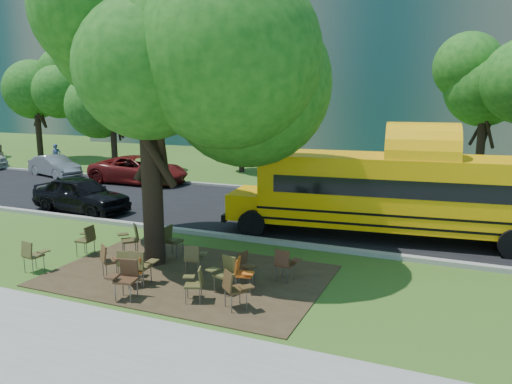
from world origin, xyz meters
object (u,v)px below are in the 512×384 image
at_px(chair_8, 87,237).
at_px(chair_9, 131,237).
at_px(chair_3, 135,268).
at_px(chair_10, 172,238).
at_px(chair_7, 242,271).
at_px(chair_11, 194,257).
at_px(chair_6, 196,281).
at_px(chair_5, 126,275).
at_px(chair_13, 285,262).
at_px(chair_0, 32,253).
at_px(chair_1, 109,258).
at_px(black_car, 81,194).
at_px(bg_car_red, 139,170).
at_px(chair_4, 140,264).
at_px(bg_car_silver, 55,166).
at_px(chair_2, 126,261).
at_px(school_bus, 415,193).
at_px(main_tree, 147,71).
at_px(chair_12, 245,264).
at_px(chair_15, 234,286).
at_px(chair_14, 225,270).
at_px(pedestrian_a, 56,156).

relative_size(chair_8, chair_9, 0.96).
distance_m(chair_3, chair_10, 2.34).
bearing_deg(chair_7, chair_8, -109.18).
bearing_deg(chair_11, chair_6, -73.21).
xyz_separation_m(chair_5, chair_13, (2.98, 2.43, -0.05)).
distance_m(chair_0, chair_11, 4.28).
bearing_deg(chair_1, black_car, 172.59).
xyz_separation_m(chair_1, bg_car_red, (-7.56, 11.70, 0.18)).
relative_size(chair_4, bg_car_silver, 0.25).
xyz_separation_m(chair_2, chair_4, (0.59, -0.24, 0.09)).
bearing_deg(school_bus, chair_10, -150.94).
bearing_deg(chair_1, chair_13, 56.07).
bearing_deg(chair_13, main_tree, -169.14).
bearing_deg(chair_6, chair_1, 59.11).
bearing_deg(main_tree, chair_13, 1.88).
bearing_deg(chair_12, chair_11, -68.30).
xyz_separation_m(main_tree, chair_11, (1.46, -0.39, -4.70)).
xyz_separation_m(chair_15, black_car, (-9.55, 5.98, 0.16)).
relative_size(chair_5, chair_11, 1.10).
bearing_deg(black_car, chair_1, -127.80).
height_order(chair_4, chair_13, chair_4).
xyz_separation_m(chair_10, black_car, (-6.34, 3.39, 0.15)).
height_order(chair_9, chair_10, chair_9).
xyz_separation_m(chair_6, chair_10, (-2.22, 2.52, 0.06)).
relative_size(chair_7, black_car, 0.20).
distance_m(chair_12, bg_car_red, 15.13).
bearing_deg(bg_car_red, chair_10, -139.81).
distance_m(school_bus, chair_7, 6.88).
bearing_deg(chair_14, chair_12, -85.80).
relative_size(school_bus, bg_car_red, 2.15).
height_order(chair_8, chair_10, chair_10).
bearing_deg(chair_4, chair_7, 10.73).
bearing_deg(black_car, bg_car_red, 21.18).
relative_size(chair_1, chair_13, 1.05).
height_order(school_bus, black_car, school_bus).
height_order(main_tree, pedestrian_a, main_tree).
xyz_separation_m(chair_0, chair_14, (5.26, 0.77, 0.02)).
relative_size(school_bus, chair_14, 12.70).
bearing_deg(chair_11, chair_15, -53.60).
bearing_deg(chair_2, school_bus, 29.03).
xyz_separation_m(chair_3, bg_car_silver, (-14.32, 11.98, 0.12)).
bearing_deg(chair_6, chair_8, 47.70).
height_order(chair_6, chair_10, chair_10).
relative_size(chair_0, chair_4, 0.94).
relative_size(chair_3, chair_10, 0.86).
bearing_deg(pedestrian_a, school_bus, -80.63).
height_order(chair_6, chair_8, chair_8).
xyz_separation_m(chair_1, chair_6, (2.74, -0.42, -0.05)).
relative_size(main_tree, chair_7, 10.67).
bearing_deg(chair_11, pedestrian_a, 128.61).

